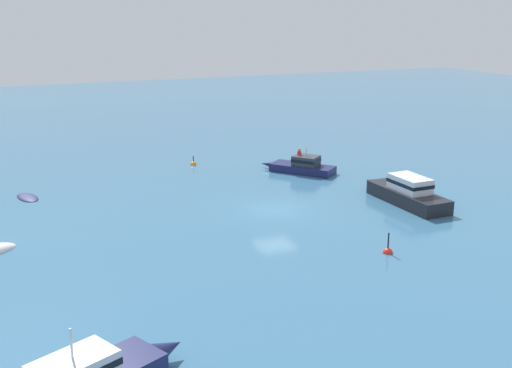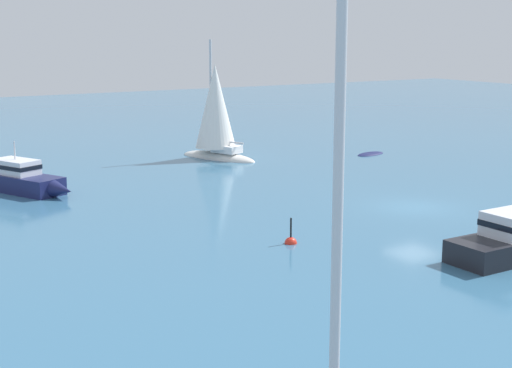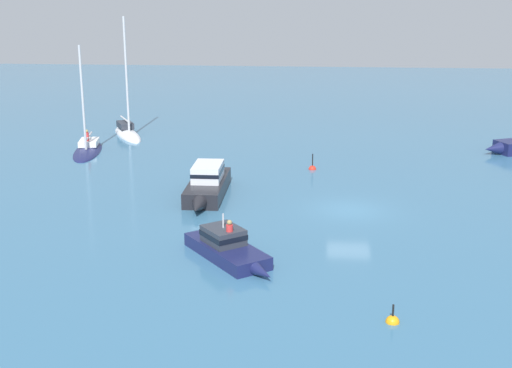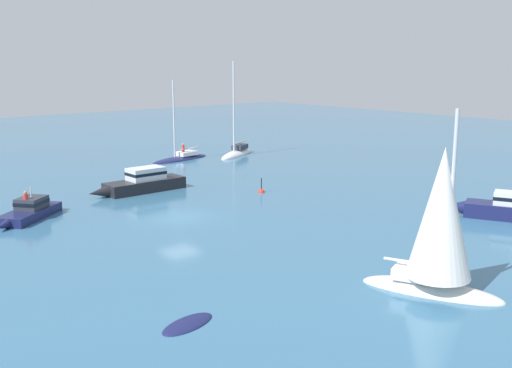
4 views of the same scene
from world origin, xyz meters
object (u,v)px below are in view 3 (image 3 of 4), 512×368
at_px(sailboat, 88,149).
at_px(motor_cruiser, 207,184).
at_px(sloop, 127,133).
at_px(launch, 227,247).
at_px(mooring_buoy, 312,169).
at_px(channel_buoy, 392,322).

height_order(sailboat, motor_cruiser, sailboat).
bearing_deg(sloop, motor_cruiser, 1.62).
relative_size(sailboat, launch, 1.51).
height_order(sailboat, launch, sailboat).
bearing_deg(mooring_buoy, sloop, -122.75).
height_order(motor_cruiser, launch, launch).
height_order(sailboat, mooring_buoy, sailboat).
xyz_separation_m(sloop, launch, (27.83, 12.62, 0.33)).
distance_m(sloop, channel_buoy, 39.17).
relative_size(channel_buoy, mooring_buoy, 0.71).
bearing_deg(sloop, launch, -3.45).
bearing_deg(sailboat, launch, 22.51).
height_order(channel_buoy, mooring_buoy, mooring_buoy).
xyz_separation_m(sloop, channel_buoy, (33.82, 19.77, -0.20)).
xyz_separation_m(sailboat, channel_buoy, (27.32, 21.17, -0.16)).
height_order(launch, channel_buoy, launch).
distance_m(motor_cruiser, launch, 10.44).
bearing_deg(mooring_buoy, motor_cruiser, -41.81).
height_order(sloop, motor_cruiser, sloop).
bearing_deg(motor_cruiser, sloop, -151.36).
relative_size(sailboat, channel_buoy, 8.68).
height_order(sailboat, sloop, sloop).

